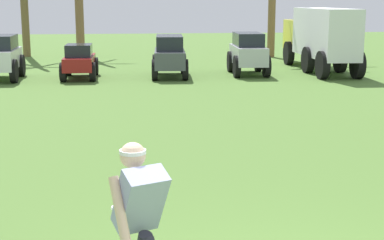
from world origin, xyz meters
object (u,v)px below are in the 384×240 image
(parked_car_slot_b, at_px, (80,61))
(parked_car_slot_c, at_px, (170,55))
(parked_car_slot_d, at_px, (248,52))
(frisbee_thrower, at_px, (141,220))
(parked_car_slot_a, at_px, (1,56))
(frisbee_in_flight, at_px, (124,210))
(box_truck, at_px, (320,36))

(parked_car_slot_b, relative_size, parked_car_slot_c, 0.90)
(parked_car_slot_d, bearing_deg, frisbee_thrower, -105.35)
(frisbee_thrower, distance_m, parked_car_slot_c, 14.87)
(parked_car_slot_a, bearing_deg, frisbee_in_flight, -74.91)
(frisbee_thrower, bearing_deg, parked_car_slot_b, 95.64)
(box_truck, bearing_deg, parked_car_slot_c, -169.65)
(parked_car_slot_b, distance_m, parked_car_slot_c, 2.91)
(parked_car_slot_b, bearing_deg, frisbee_in_flight, -84.58)
(frisbee_thrower, xyz_separation_m, parked_car_slot_a, (-3.88, 14.68, -0.05))
(frisbee_in_flight, relative_size, parked_car_slot_b, 0.15)
(parked_car_slot_a, xyz_separation_m, parked_car_slot_c, (5.33, 0.12, -0.02))
(parked_car_slot_a, height_order, parked_car_slot_d, same)
(frisbee_in_flight, bearing_deg, parked_car_slot_c, 83.53)
(parked_car_slot_b, xyz_separation_m, parked_car_slot_d, (5.58, 0.38, 0.18))
(parked_car_slot_c, bearing_deg, parked_car_slot_a, -178.66)
(parked_car_slot_a, bearing_deg, box_truck, 5.92)
(frisbee_in_flight, xyz_separation_m, parked_car_slot_c, (1.59, 14.01, 0.13))
(frisbee_in_flight, xyz_separation_m, parked_car_slot_a, (-3.74, 13.88, 0.16))
(box_truck, bearing_deg, parked_car_slot_a, -174.08)
(parked_car_slot_a, xyz_separation_m, parked_car_slot_b, (2.43, 0.00, -0.18))
(parked_car_slot_d, bearing_deg, frisbee_in_flight, -106.65)
(parked_car_slot_b, distance_m, parked_car_slot_d, 5.60)
(frisbee_in_flight, relative_size, box_truck, 0.06)
(frisbee_thrower, bearing_deg, parked_car_slot_a, 104.80)
(parked_car_slot_b, height_order, box_truck, box_truck)
(box_truck, bearing_deg, parked_car_slot_b, -172.40)
(frisbee_in_flight, distance_m, box_truck, 16.56)
(frisbee_thrower, relative_size, parked_car_slot_d, 0.58)
(frisbee_in_flight, height_order, parked_car_slot_b, parked_car_slot_b)
(frisbee_in_flight, bearing_deg, parked_car_slot_b, 95.42)
(parked_car_slot_c, height_order, box_truck, box_truck)
(frisbee_thrower, xyz_separation_m, parked_car_slot_d, (4.13, 15.06, -0.05))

